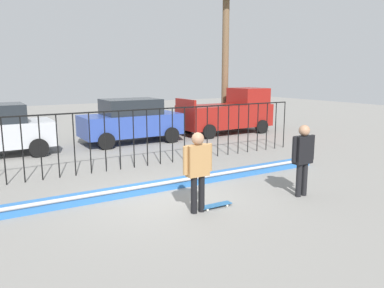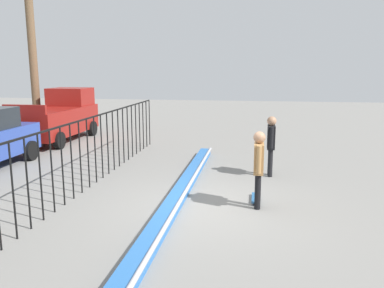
{
  "view_description": "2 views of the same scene",
  "coord_description": "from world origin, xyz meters",
  "px_view_note": "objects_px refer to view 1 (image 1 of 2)",
  "views": [
    {
      "loc": [
        -4.1,
        -7.84,
        3.0
      ],
      "look_at": [
        0.89,
        0.42,
        1.2
      ],
      "focal_mm": 35.61,
      "sensor_mm": 36.0,
      "label": 1
    },
    {
      "loc": [
        -8.55,
        -1.03,
        3.15
      ],
      "look_at": [
        0.55,
        0.46,
        1.35
      ],
      "focal_mm": 36.51,
      "sensor_mm": 36.0,
      "label": 2
    }
  ],
  "objects_px": {
    "skateboarder": "(198,165)",
    "skateboard": "(216,205)",
    "parked_car_blue": "(131,120)",
    "camera_operator": "(303,154)",
    "pickup_truck": "(229,113)"
  },
  "relations": [
    {
      "from": "skateboarder",
      "to": "skateboard",
      "type": "xyz_separation_m",
      "value": [
        0.5,
        0.03,
        -1.0
      ]
    },
    {
      "from": "skateboard",
      "to": "parked_car_blue",
      "type": "height_order",
      "value": "parked_car_blue"
    },
    {
      "from": "skateboarder",
      "to": "camera_operator",
      "type": "relative_size",
      "value": 1.0
    },
    {
      "from": "parked_car_blue",
      "to": "pickup_truck",
      "type": "xyz_separation_m",
      "value": [
        5.23,
        -0.04,
        0.06
      ]
    },
    {
      "from": "skateboarder",
      "to": "pickup_truck",
      "type": "xyz_separation_m",
      "value": [
        7.26,
        8.68,
        -0.03
      ]
    },
    {
      "from": "skateboard",
      "to": "pickup_truck",
      "type": "bearing_deg",
      "value": 66.07
    },
    {
      "from": "skateboarder",
      "to": "pickup_truck",
      "type": "height_order",
      "value": "pickup_truck"
    },
    {
      "from": "camera_operator",
      "to": "pickup_truck",
      "type": "distance_m",
      "value": 10.09
    },
    {
      "from": "skateboard",
      "to": "parked_car_blue",
      "type": "relative_size",
      "value": 0.19
    },
    {
      "from": "camera_operator",
      "to": "pickup_truck",
      "type": "relative_size",
      "value": 0.38
    },
    {
      "from": "camera_operator",
      "to": "pickup_truck",
      "type": "bearing_deg",
      "value": -70.11
    },
    {
      "from": "skateboard",
      "to": "pickup_truck",
      "type": "height_order",
      "value": "pickup_truck"
    },
    {
      "from": "camera_operator",
      "to": "parked_car_blue",
      "type": "xyz_separation_m",
      "value": [
        -0.76,
        9.08,
        -0.09
      ]
    },
    {
      "from": "skateboarder",
      "to": "camera_operator",
      "type": "height_order",
      "value": "camera_operator"
    },
    {
      "from": "skateboarder",
      "to": "skateboard",
      "type": "bearing_deg",
      "value": 20.76
    }
  ]
}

